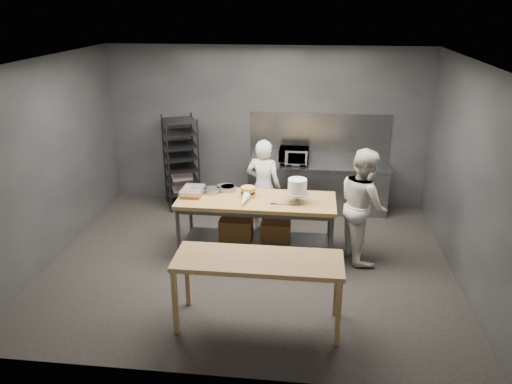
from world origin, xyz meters
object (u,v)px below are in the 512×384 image
speed_rack (181,163)px  layer_cake (248,192)px  chef_right (363,205)px  chef_behind (263,187)px  near_counter (258,265)px  microwave (294,156)px  work_table (255,219)px  frosted_cake_stand (297,188)px

speed_rack → layer_cake: speed_rack is taller
chef_right → layer_cake: chef_right is taller
chef_behind → near_counter: bearing=107.3°
microwave → layer_cake: (-0.62, -1.80, -0.05)m
near_counter → speed_rack: 4.07m
near_counter → chef_right: chef_right is taller
near_counter → layer_cake: bearing=101.0°
chef_behind → work_table: bearing=99.3°
work_table → near_counter: size_ratio=1.20×
speed_rack → work_table: bearing=-47.5°
speed_rack → microwave: size_ratio=3.23×
speed_rack → microwave: bearing=2.2°
chef_right → microwave: bearing=14.3°
near_counter → microwave: microwave is taller
microwave → frosted_cake_stand: 1.95m
speed_rack → frosted_cake_stand: size_ratio=4.73×
near_counter → chef_behind: bearing=94.5°
chef_behind → chef_right: bearing=167.0°
chef_right → work_table: bearing=73.4°
speed_rack → chef_right: size_ratio=1.00×
microwave → frosted_cake_stand: bearing=-86.1°
near_counter → chef_right: (1.37, 1.88, 0.06)m
microwave → chef_behind: bearing=-113.6°
near_counter → frosted_cake_stand: size_ratio=5.41×
layer_cake → microwave: bearing=71.0°
work_table → microwave: (0.51, 1.84, 0.48)m
chef_behind → frosted_cake_stand: size_ratio=4.41×
chef_behind → microwave: size_ratio=3.01×
work_table → near_counter: 1.89m
work_table → chef_right: bearing=0.9°
layer_cake → near_counter: bearing=-79.0°
microwave → layer_cake: microwave is taller
chef_behind → frosted_cake_stand: 1.12m
near_counter → frosted_cake_stand: bearing=77.6°
work_table → speed_rack: 2.40m
chef_right → speed_rack: bearing=44.4°
work_table → chef_behind: size_ratio=1.47×
speed_rack → chef_behind: (1.66, -0.97, -0.04)m
chef_right → frosted_cake_stand: chef_right is taller
microwave → frosted_cake_stand: frosted_cake_stand is taller
chef_behind → frosted_cake_stand: bearing=136.4°
work_table → chef_right: 1.66m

